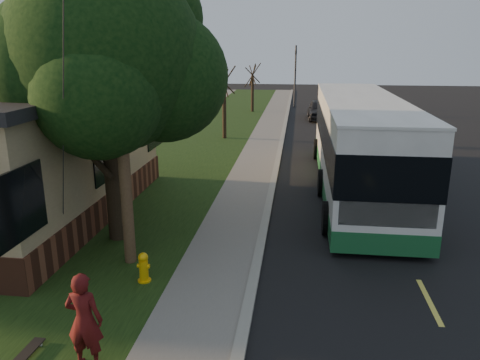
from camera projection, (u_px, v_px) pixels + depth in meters
name	position (u px, v px, depth m)	size (l,w,h in m)	color
ground	(252.00, 290.00, 10.96)	(120.00, 120.00, 0.00)	black
road	(368.00, 179.00, 20.00)	(8.00, 80.00, 0.01)	black
curb	(275.00, 175.00, 20.47)	(0.25, 80.00, 0.12)	gray
sidewalk	(252.00, 174.00, 20.59)	(2.00, 80.00, 0.08)	slate
grass_verge	(175.00, 172.00, 21.02)	(5.00, 80.00, 0.07)	black
fire_hydrant	(144.00, 267.00, 11.15)	(0.32, 0.32, 0.74)	#F7B60D
utility_pole	(118.00, 85.00, 11.01)	(2.86, 3.21, 9.07)	#473321
leafy_tree	(109.00, 59.00, 12.54)	(6.30, 6.00, 7.80)	black
bare_tree_near	(224.00, 104.00, 27.93)	(1.38, 1.21, 4.31)	black
bare_tree_far	(252.00, 88.00, 39.35)	(1.38, 1.21, 4.03)	black
traffic_signal	(295.00, 72.00, 42.41)	(0.18, 0.22, 5.50)	#2D2D30
transit_bus	(359.00, 141.00, 18.18)	(3.09, 13.38, 3.62)	silver
skateboarder	(84.00, 320.00, 8.07)	(0.65, 0.43, 1.79)	#490E0F
skateboard_main	(26.00, 353.00, 8.51)	(0.26, 0.91, 0.09)	black
dumpster	(71.00, 163.00, 19.82)	(1.89, 1.73, 1.34)	black
distant_car	(320.00, 110.00, 35.87)	(1.77, 4.40, 1.50)	black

